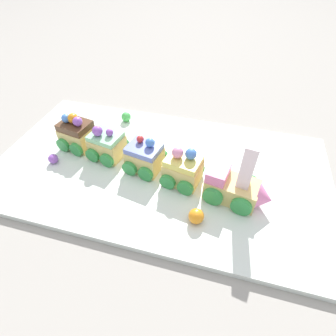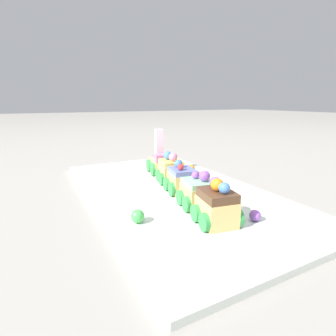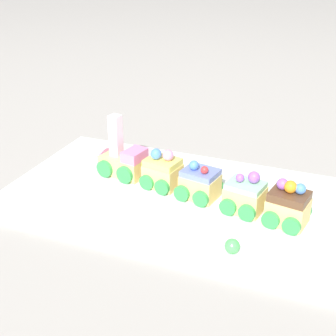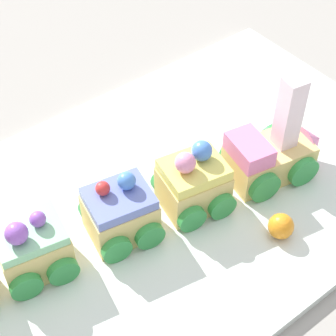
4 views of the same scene
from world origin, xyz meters
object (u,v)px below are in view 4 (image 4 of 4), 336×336
object	(u,v)px
cake_car_blueberry	(120,213)
gumball_orange	(281,226)
cake_car_lemon	(193,183)
cake_car_mint	(32,248)
cake_train_locomotive	(276,152)

from	to	relation	value
cake_car_blueberry	gumball_orange	xyz separation A→B (m)	(0.12, -0.10, -0.01)
cake_car_lemon	gumball_orange	xyz separation A→B (m)	(0.04, -0.09, -0.02)
cake_car_lemon	cake_car_blueberry	size ratio (longest dim) A/B	1.00
cake_car_blueberry	gumball_orange	bearing A→B (deg)	-29.03
cake_car_mint	gumball_orange	distance (m)	0.24
gumball_orange	cake_car_blueberry	bearing A→B (deg)	140.59
cake_car_mint	cake_train_locomotive	bearing A→B (deg)	0.03
cake_train_locomotive	cake_car_mint	size ratio (longest dim) A/B	1.57
cake_car_blueberry	cake_car_mint	world-z (taller)	cake_car_mint
cake_train_locomotive	cake_car_blueberry	xyz separation A→B (m)	(-0.18, 0.03, -0.00)
cake_car_blueberry	gumball_orange	size ratio (longest dim) A/B	3.00
cake_car_mint	gumball_orange	bearing A→B (deg)	-18.60
cake_car_lemon	cake_car_blueberry	distance (m)	0.08
cake_train_locomotive	cake_car_lemon	size ratio (longest dim) A/B	1.57
cake_car_blueberry	cake_car_mint	size ratio (longest dim) A/B	1.00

